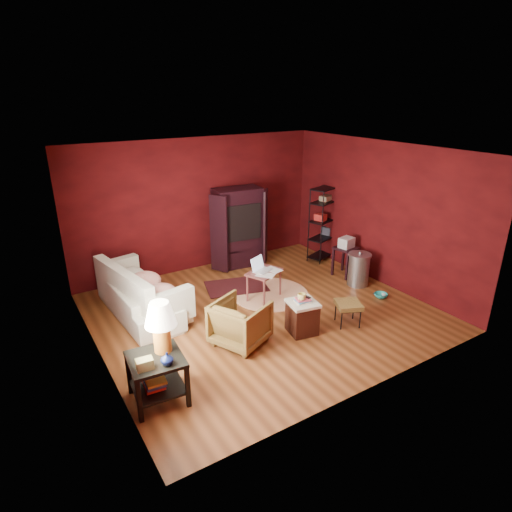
# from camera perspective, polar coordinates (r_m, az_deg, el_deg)

# --- Properties ---
(room) EXTENTS (5.54, 5.04, 2.84)m
(room) POSITION_cam_1_polar(r_m,az_deg,el_deg) (7.06, 0.65, 2.45)
(room) COLOR brown
(room) RESTS_ON ground
(sofa) EXTENTS (0.73, 2.09, 0.81)m
(sofa) POSITION_cam_1_polar(r_m,az_deg,el_deg) (7.66, -15.40, -4.89)
(sofa) COLOR beige
(sofa) RESTS_ON ground
(armchair) EXTENTS (0.95, 0.98, 0.77)m
(armchair) POSITION_cam_1_polar(r_m,az_deg,el_deg) (6.62, -2.10, -8.61)
(armchair) COLOR black
(armchair) RESTS_ON ground
(pet_bowl_steel) EXTENTS (0.22, 0.06, 0.22)m
(pet_bowl_steel) POSITION_cam_1_polar(r_m,az_deg,el_deg) (8.48, 16.19, -4.54)
(pet_bowl_steel) COLOR silver
(pet_bowl_steel) RESTS_ON ground
(pet_bowl_turquoise) EXTENTS (0.25, 0.10, 0.25)m
(pet_bowl_turquoise) POSITION_cam_1_polar(r_m,az_deg,el_deg) (8.44, 16.37, -4.56)
(pet_bowl_turquoise) COLOR #27B6B3
(pet_bowl_turquoise) RESTS_ON ground
(vase) EXTENTS (0.17, 0.17, 0.16)m
(vase) POSITION_cam_1_polar(r_m,az_deg,el_deg) (5.33, -11.78, -13.28)
(vase) COLOR #0B143B
(vase) RESTS_ON side_table
(mug) EXTENTS (0.16, 0.15, 0.13)m
(mug) POSITION_cam_1_polar(r_m,az_deg,el_deg) (6.75, 6.11, -5.32)
(mug) COLOR #DBCA6B
(mug) RESTS_ON hamper
(side_table) EXTENTS (0.71, 0.71, 1.30)m
(side_table) POSITION_cam_1_polar(r_m,az_deg,el_deg) (5.49, -12.88, -11.26)
(side_table) COLOR black
(side_table) RESTS_ON ground
(sofa_cushions) EXTENTS (1.15, 2.14, 0.85)m
(sofa_cushions) POSITION_cam_1_polar(r_m,az_deg,el_deg) (7.64, -15.22, -4.82)
(sofa_cushions) COLOR beige
(sofa_cushions) RESTS_ON sofa
(hamper) EXTENTS (0.52, 0.52, 0.63)m
(hamper) POSITION_cam_1_polar(r_m,az_deg,el_deg) (6.97, 6.18, -8.04)
(hamper) COLOR #421A0F
(hamper) RESTS_ON ground
(footstool) EXTENTS (0.52, 0.52, 0.41)m
(footstool) POSITION_cam_1_polar(r_m,az_deg,el_deg) (7.28, 12.22, -6.46)
(footstool) COLOR black
(footstool) RESTS_ON ground
(rug_round) EXTENTS (1.70, 1.70, 0.01)m
(rug_round) POSITION_cam_1_polar(r_m,az_deg,el_deg) (8.29, 1.87, -5.03)
(rug_round) COLOR beige
(rug_round) RESTS_ON ground
(rug_oriental) EXTENTS (1.36, 1.09, 0.01)m
(rug_oriental) POSITION_cam_1_polar(r_m,az_deg,el_deg) (8.57, -2.64, -4.05)
(rug_oriental) COLOR #501519
(rug_oriental) RESTS_ON ground
(laptop_desk) EXTENTS (0.78, 0.69, 0.81)m
(laptop_desk) POSITION_cam_1_polar(r_m,az_deg,el_deg) (7.91, 1.03, -2.44)
(laptop_desk) COLOR brown
(laptop_desk) RESTS_ON ground
(tv_armoire) EXTENTS (1.36, 0.80, 1.74)m
(tv_armoire) POSITION_cam_1_polar(r_m,az_deg,el_deg) (9.33, -2.36, 3.98)
(tv_armoire) COLOR black
(tv_armoire) RESTS_ON ground
(wire_shelving) EXTENTS (0.89, 0.60, 1.68)m
(wire_shelving) POSITION_cam_1_polar(r_m,az_deg,el_deg) (9.87, 9.15, 4.79)
(wire_shelving) COLOR black
(wire_shelving) RESTS_ON ground
(small_stand) EXTENTS (0.49, 0.49, 0.84)m
(small_stand) POSITION_cam_1_polar(r_m,az_deg,el_deg) (9.06, 11.93, 1.13)
(small_stand) COLOR black
(small_stand) RESTS_ON ground
(trash_can) EXTENTS (0.49, 0.49, 0.72)m
(trash_can) POSITION_cam_1_polar(r_m,az_deg,el_deg) (8.78, 13.52, -1.72)
(trash_can) COLOR #95969B
(trash_can) RESTS_ON ground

